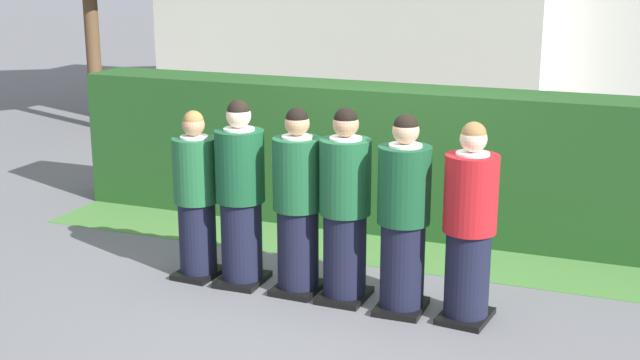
# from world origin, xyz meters

# --- Properties ---
(ground_plane) EXTENTS (60.00, 60.00, 0.00)m
(ground_plane) POSITION_xyz_m (0.00, 0.00, 0.00)
(ground_plane) COLOR slate
(student_front_row_0) EXTENTS (0.41, 0.47, 1.56)m
(student_front_row_0) POSITION_xyz_m (-1.23, 0.03, 0.74)
(student_front_row_0) COLOR black
(student_front_row_0) RESTS_ON ground
(student_front_row_1) EXTENTS (0.44, 0.49, 1.69)m
(student_front_row_1) POSITION_xyz_m (-0.77, 0.03, 0.80)
(student_front_row_1) COLOR black
(student_front_row_1) RESTS_ON ground
(student_front_row_2) EXTENTS (0.43, 0.52, 1.65)m
(student_front_row_2) POSITION_xyz_m (-0.22, 0.03, 0.79)
(student_front_row_2) COLOR black
(student_front_row_2) RESTS_ON ground
(student_front_row_3) EXTENTS (0.44, 0.53, 1.69)m
(student_front_row_3) POSITION_xyz_m (0.22, 0.02, 0.80)
(student_front_row_3) COLOR black
(student_front_row_3) RESTS_ON ground
(student_front_row_4) EXTENTS (0.44, 0.49, 1.68)m
(student_front_row_4) POSITION_xyz_m (0.75, -0.04, 0.80)
(student_front_row_4) COLOR black
(student_front_row_4) RESTS_ON ground
(student_in_red_blazer) EXTENTS (0.43, 0.51, 1.65)m
(student_in_red_blazer) POSITION_xyz_m (1.30, -0.03, 0.79)
(student_in_red_blazer) COLOR black
(student_in_red_blazer) RESTS_ON ground
(hedge) EXTENTS (7.23, 0.70, 1.55)m
(hedge) POSITION_xyz_m (0.00, 2.09, 0.77)
(hedge) COLOR #214C1E
(hedge) RESTS_ON ground
(lawn_strip) EXTENTS (7.23, 0.90, 0.01)m
(lawn_strip) POSITION_xyz_m (0.00, 1.29, 0.00)
(lawn_strip) COLOR #477A38
(lawn_strip) RESTS_ON ground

